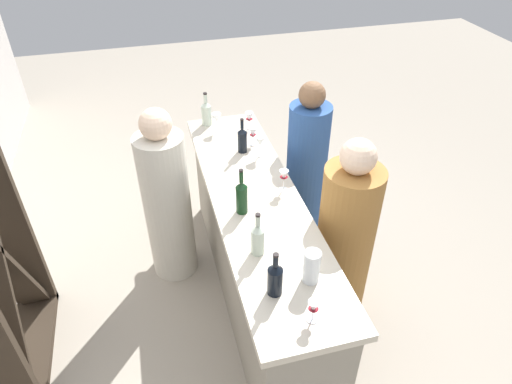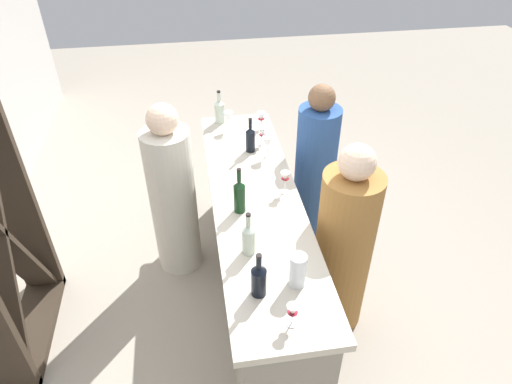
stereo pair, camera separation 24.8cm
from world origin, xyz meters
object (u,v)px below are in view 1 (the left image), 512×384
(person_left_guest, at_px, (345,242))
(wine_glass_near_center, at_px, (249,118))
(wine_bottle_rightmost_clear_pale, at_px, (206,113))
(person_right_guest, at_px, (167,204))
(wine_glass_far_center, at_px, (313,308))
(wine_glass_near_right, at_px, (260,142))
(wine_glass_near_left, at_px, (284,176))
(wine_glass_far_left, at_px, (253,134))
(wine_bottle_center_dark_green, at_px, (242,196))
(wine_bottle_leftmost_near_black, at_px, (275,278))
(wine_bottle_second_right_near_black, at_px, (242,139))
(wine_glass_far_right, at_px, (217,119))
(wine_bottle_second_left_clear_pale, at_px, (258,238))
(person_center_guest, at_px, (306,174))
(water_pitcher, at_px, (312,267))

(person_left_guest, bearing_deg, wine_glass_near_center, -73.78)
(wine_bottle_rightmost_clear_pale, bearing_deg, person_right_guest, 145.48)
(person_right_guest, bearing_deg, wine_glass_far_center, -73.92)
(person_left_guest, bearing_deg, wine_glass_near_right, -64.20)
(wine_glass_near_center, xyz_separation_m, wine_glass_far_center, (-1.96, 0.18, -0.00))
(wine_bottle_rightmost_clear_pale, height_order, wine_glass_near_left, wine_bottle_rightmost_clear_pale)
(wine_glass_far_left, distance_m, wine_glass_far_center, 1.71)
(person_left_guest, bearing_deg, wine_bottle_center_dark_green, -14.42)
(wine_bottle_leftmost_near_black, xyz_separation_m, wine_glass_near_right, (1.31, -0.28, 0.01))
(wine_bottle_leftmost_near_black, distance_m, wine_glass_far_center, 0.25)
(wine_bottle_second_right_near_black, distance_m, wine_glass_near_center, 0.37)
(wine_glass_far_center, distance_m, person_left_guest, 0.98)
(wine_glass_near_center, distance_m, wine_glass_near_right, 0.44)
(wine_bottle_center_dark_green, distance_m, wine_glass_near_left, 0.36)
(wine_bottle_center_dark_green, relative_size, wine_glass_far_right, 2.07)
(wine_bottle_second_left_clear_pale, relative_size, wine_glass_far_right, 1.82)
(wine_glass_far_center, bearing_deg, wine_bottle_rightmost_clear_pale, 4.11)
(person_right_guest, bearing_deg, wine_glass_far_right, 39.74)
(person_left_guest, bearing_deg, person_center_guest, -91.02)
(person_left_guest, relative_size, person_center_guest, 0.99)
(wine_bottle_second_right_near_black, xyz_separation_m, water_pitcher, (-1.37, -0.05, -0.01))
(wine_glass_far_center, bearing_deg, person_right_guest, 21.71)
(wine_glass_near_left, bearing_deg, person_center_guest, -36.17)
(wine_bottle_rightmost_clear_pale, distance_m, water_pitcher, 1.88)
(wine_bottle_center_dark_green, bearing_deg, wine_bottle_second_left_clear_pale, -179.71)
(wine_bottle_center_dark_green, distance_m, wine_bottle_second_right_near_black, 0.73)
(wine_glass_near_right, bearing_deg, person_right_guest, 93.61)
(wine_bottle_rightmost_clear_pale, bearing_deg, wine_bottle_second_left_clear_pale, -179.44)
(wine_bottle_second_left_clear_pale, distance_m, wine_glass_near_left, 0.63)
(wine_bottle_second_left_clear_pale, bearing_deg, wine_bottle_leftmost_near_black, -178.57)
(wine_bottle_second_left_clear_pale, relative_size, wine_glass_near_center, 2.00)
(person_right_guest, bearing_deg, wine_glass_near_center, 26.57)
(wine_bottle_center_dark_green, distance_m, wine_glass_near_center, 1.10)
(wine_bottle_leftmost_near_black, height_order, wine_bottle_rightmost_clear_pale, wine_bottle_rightmost_clear_pale)
(wine_glass_near_left, xyz_separation_m, wine_glass_far_left, (0.64, 0.05, -0.02))
(wine_bottle_second_left_clear_pale, relative_size, wine_bottle_rightmost_clear_pale, 1.00)
(wine_bottle_leftmost_near_black, xyz_separation_m, water_pitcher, (0.03, -0.21, -0.01))
(wine_bottle_second_left_clear_pale, height_order, wine_glass_far_left, wine_bottle_second_left_clear_pale)
(wine_bottle_second_left_clear_pale, height_order, person_center_guest, person_center_guest)
(wine_glass_near_left, distance_m, wine_glass_far_right, 0.96)
(wine_bottle_leftmost_near_black, height_order, person_right_guest, person_right_guest)
(wine_bottle_center_dark_green, bearing_deg, wine_glass_near_left, -64.84)
(wine_glass_far_right, bearing_deg, wine_glass_near_center, -94.86)
(wine_bottle_second_left_clear_pale, height_order, wine_glass_far_center, wine_bottle_second_left_clear_pale)
(wine_bottle_leftmost_near_black, bearing_deg, wine_glass_near_left, -20.52)
(wine_glass_near_left, relative_size, wine_glass_near_right, 0.97)
(wine_bottle_rightmost_clear_pale, relative_size, wine_glass_far_right, 1.83)
(wine_glass_far_right, bearing_deg, wine_bottle_center_dark_green, 177.46)
(wine_glass_far_center, bearing_deg, wine_bottle_second_left_clear_pale, 14.56)
(person_left_guest, bearing_deg, wine_bottle_leftmost_near_black, 38.21)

